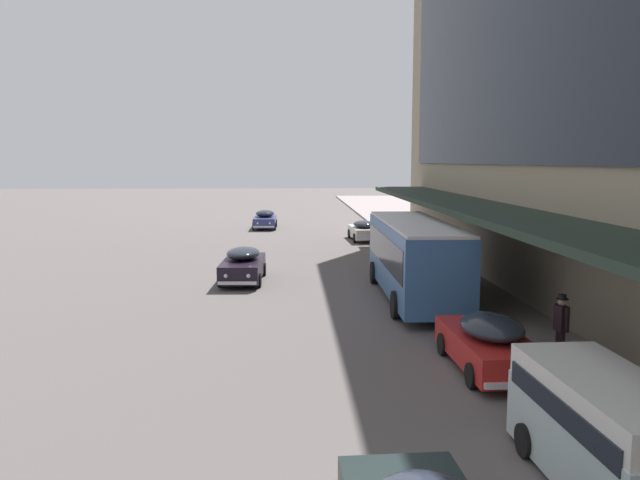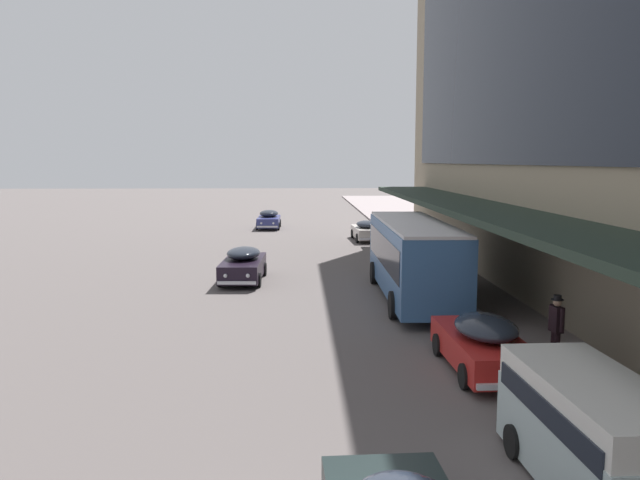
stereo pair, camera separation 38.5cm
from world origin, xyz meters
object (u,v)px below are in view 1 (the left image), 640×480
at_px(sedan_oncoming_rear, 265,219).
at_px(pedestrian_at_kerb, 561,324).
at_px(sedan_second_near, 363,230).
at_px(sedan_trailing_mid, 243,265).
at_px(vw_van, 603,425).
at_px(sedan_second_mid, 489,343).
at_px(transit_bus_kerbside_front, 414,255).

height_order(sedan_oncoming_rear, pedestrian_at_kerb, pedestrian_at_kerb).
relative_size(sedan_second_near, pedestrian_at_kerb, 2.43).
relative_size(sedan_trailing_mid, pedestrian_at_kerb, 2.57).
bearing_deg(sedan_oncoming_rear, sedan_second_near, -48.24).
bearing_deg(sedan_trailing_mid, sedan_oncoming_rear, 89.75).
height_order(sedan_trailing_mid, vw_van, vw_van).
bearing_deg(sedan_second_near, sedan_oncoming_rear, 131.76).
bearing_deg(sedan_trailing_mid, pedestrian_at_kerb, -52.95).
bearing_deg(sedan_second_near, sedan_second_mid, -89.62).
height_order(sedan_trailing_mid, pedestrian_at_kerb, pedestrian_at_kerb).
distance_m(sedan_trailing_mid, vw_van, 20.27).
bearing_deg(pedestrian_at_kerb, vw_van, -107.77).
distance_m(sedan_oncoming_rear, pedestrian_at_kerb, 36.55).
bearing_deg(sedan_second_mid, pedestrian_at_kerb, 5.63).
height_order(sedan_second_near, sedan_trailing_mid, sedan_trailing_mid).
bearing_deg(sedan_oncoming_rear, sedan_second_mid, -78.23).
distance_m(sedan_oncoming_rear, vw_van, 42.16).
height_order(sedan_oncoming_rear, sedan_second_near, sedan_oncoming_rear).
bearing_deg(sedan_second_near, vw_van, -89.61).
bearing_deg(sedan_oncoming_rear, vw_van, -79.83).
distance_m(sedan_second_near, pedestrian_at_kerb, 27.32).
height_order(sedan_second_mid, vw_van, vw_van).
xyz_separation_m(transit_bus_kerbside_front, pedestrian_at_kerb, (2.34, -8.41, -0.65)).
distance_m(transit_bus_kerbside_front, sedan_second_near, 18.85).
bearing_deg(sedan_second_mid, sedan_second_near, 90.38).
height_order(sedan_oncoming_rear, sedan_second_mid, sedan_second_mid).
distance_m(sedan_second_near, sedan_second_mid, 27.42).
bearing_deg(sedan_second_mid, sedan_trailing_mid, 120.33).
height_order(transit_bus_kerbside_front, sedan_oncoming_rear, transit_bus_kerbside_front).
distance_m(sedan_oncoming_rear, sedan_second_near, 10.84).
bearing_deg(transit_bus_kerbside_front, vw_van, -88.60).
relative_size(sedan_second_near, sedan_second_mid, 0.99).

